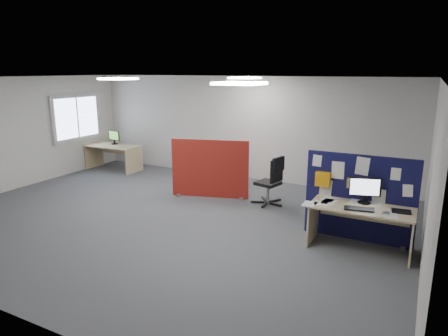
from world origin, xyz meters
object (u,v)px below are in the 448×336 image
at_px(monitor_main, 365,189).
at_px(navy_divider, 358,198).
at_px(monitor_second, 114,137).
at_px(second_desk, 114,151).
at_px(office_chair, 272,178).
at_px(main_desk, 361,217).
at_px(red_divider, 210,169).

bearing_deg(monitor_main, navy_divider, 108.37).
height_order(monitor_main, monitor_second, monitor_main).
bearing_deg(second_desk, office_chair, -9.77).
xyz_separation_m(navy_divider, monitor_second, (-7.21, 2.07, 0.20)).
relative_size(main_desk, office_chair, 1.51).
xyz_separation_m(navy_divider, monitor_main, (0.12, -0.18, 0.22)).
height_order(monitor_main, office_chair, monitor_main).
height_order(navy_divider, red_divider, navy_divider).
xyz_separation_m(navy_divider, red_divider, (-3.38, 0.94, -0.10)).
xyz_separation_m(main_desk, monitor_second, (-7.34, 2.42, 0.40)).
distance_m(navy_divider, monitor_second, 7.51).
height_order(second_desk, monitor_second, monitor_second).
height_order(main_desk, monitor_second, monitor_second).
bearing_deg(office_chair, monitor_main, -16.61).
relative_size(monitor_main, office_chair, 0.46).
relative_size(monitor_main, second_desk, 0.30).
bearing_deg(main_desk, red_divider, 159.75).
bearing_deg(office_chair, second_desk, -175.58).
relative_size(navy_divider, office_chair, 1.71).
distance_m(red_divider, second_desk, 3.89).
xyz_separation_m(monitor_main, office_chair, (-2.04, 1.22, -0.37)).
bearing_deg(monitor_second, office_chair, -1.03).
bearing_deg(main_desk, monitor_second, 161.72).
relative_size(red_divider, second_desk, 1.08).
distance_m(main_desk, second_desk, 7.61).
relative_size(second_desk, monitor_second, 3.64).
relative_size(monitor_main, red_divider, 0.28).
height_order(main_desk, monitor_main, monitor_main).
distance_m(navy_divider, second_desk, 7.40).
relative_size(main_desk, monitor_second, 3.66).
xyz_separation_m(main_desk, office_chair, (-2.04, 1.40, 0.05)).
bearing_deg(main_desk, navy_divider, 109.07).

